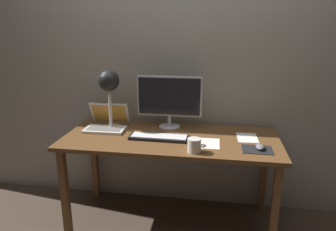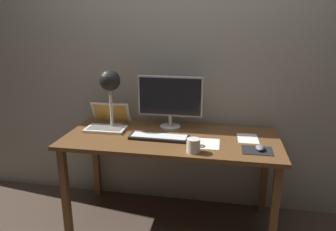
# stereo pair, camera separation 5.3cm
# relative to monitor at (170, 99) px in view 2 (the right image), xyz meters

# --- Properties ---
(ground_plane) EXTENTS (4.80, 4.80, 0.00)m
(ground_plane) POSITION_rel_monitor_xyz_m (0.04, -0.21, -0.98)
(ground_plane) COLOR #47382D
(ground_plane) RESTS_ON ground
(back_wall) EXTENTS (4.80, 0.06, 2.60)m
(back_wall) POSITION_rel_monitor_xyz_m (0.04, 0.19, 0.32)
(back_wall) COLOR #9E998E
(back_wall) RESTS_ON ground
(desk) EXTENTS (1.60, 0.70, 0.74)m
(desk) POSITION_rel_monitor_xyz_m (0.04, -0.21, -0.32)
(desk) COLOR brown
(desk) RESTS_ON ground
(monitor) EXTENTS (0.51, 0.17, 0.42)m
(monitor) POSITION_rel_monitor_xyz_m (0.00, 0.00, 0.00)
(monitor) COLOR silver
(monitor) RESTS_ON desk
(keyboard_main) EXTENTS (0.44, 0.15, 0.03)m
(keyboard_main) POSITION_rel_monitor_xyz_m (-0.03, -0.27, -0.23)
(keyboard_main) COLOR black
(keyboard_main) RESTS_ON desk
(laptop) EXTENTS (0.32, 0.28, 0.20)m
(laptop) POSITION_rel_monitor_xyz_m (-0.49, -0.09, -0.18)
(laptop) COLOR silver
(laptop) RESTS_ON desk
(desk_lamp) EXTENTS (0.19, 0.19, 0.47)m
(desk_lamp) POSITION_rel_monitor_xyz_m (-0.46, -0.10, 0.10)
(desk_lamp) COLOR beige
(desk_lamp) RESTS_ON desk
(mousepad) EXTENTS (0.20, 0.16, 0.00)m
(mousepad) POSITION_rel_monitor_xyz_m (0.66, -0.37, -0.24)
(mousepad) COLOR black
(mousepad) RESTS_ON desk
(mouse) EXTENTS (0.06, 0.10, 0.03)m
(mouse) POSITION_rel_monitor_xyz_m (0.67, -0.36, -0.22)
(mouse) COLOR slate
(mouse) RESTS_ON mousepad
(coffee_mug) EXTENTS (0.12, 0.09, 0.09)m
(coffee_mug) POSITION_rel_monitor_xyz_m (0.24, -0.47, -0.19)
(coffee_mug) COLOR white
(coffee_mug) RESTS_ON desk
(paper_sheet_near_mouse) EXTENTS (0.15, 0.21, 0.00)m
(paper_sheet_near_mouse) POSITION_rel_monitor_xyz_m (0.33, -0.30, -0.24)
(paper_sheet_near_mouse) COLOR white
(paper_sheet_near_mouse) RESTS_ON desk
(paper_sheet_by_keyboard) EXTENTS (0.16, 0.22, 0.00)m
(paper_sheet_by_keyboard) POSITION_rel_monitor_xyz_m (0.61, -0.14, -0.24)
(paper_sheet_by_keyboard) COLOR white
(paper_sheet_by_keyboard) RESTS_ON desk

